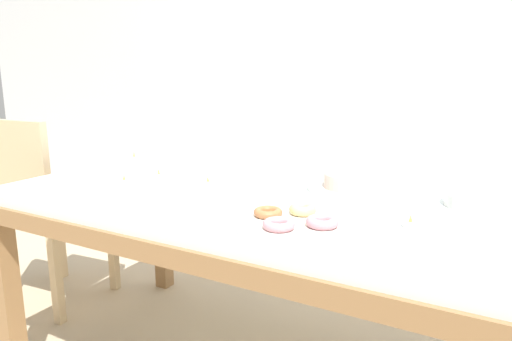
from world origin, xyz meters
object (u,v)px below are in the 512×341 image
at_px(plate_stack, 481,201).
at_px(tealight_left_edge, 134,158).
at_px(cake_chocolate_round, 352,183).
at_px(chair, 40,204).
at_px(pastry_platter, 294,222).
at_px(tealight_near_front, 124,181).
at_px(tealight_right_edge, 410,224).
at_px(tealight_centre, 208,183).
at_px(tealight_near_cakes, 159,175).

height_order(plate_stack, tealight_left_edge, plate_stack).
relative_size(cake_chocolate_round, plate_stack, 1.47).
xyz_separation_m(chair, cake_chocolate_round, (1.49, 0.16, 0.24)).
relative_size(pastry_platter, tealight_near_front, 8.33).
bearing_deg(tealight_right_edge, tealight_centre, 170.78).
bearing_deg(tealight_near_front, tealight_right_edge, 0.37).
distance_m(plate_stack, tealight_centre, 0.90).
xyz_separation_m(plate_stack, tealight_near_cakes, (-1.13, -0.17, -0.01)).
distance_m(chair, tealight_centre, 1.03).
bearing_deg(tealight_near_cakes, pastry_platter, -21.11).
xyz_separation_m(tealight_near_front, tealight_near_cakes, (0.05, 0.14, 0.00)).
bearing_deg(chair, tealight_near_cakes, -0.80).
bearing_deg(tealight_near_front, tealight_left_edge, 129.31).
height_order(cake_chocolate_round, pastry_platter, cake_chocolate_round).
bearing_deg(tealight_right_edge, plate_stack, 63.29).
relative_size(chair, pastry_platter, 2.82).
relative_size(cake_chocolate_round, tealight_left_edge, 7.72).
xyz_separation_m(cake_chocolate_round, tealight_left_edge, (-1.08, 0.07, -0.02)).
bearing_deg(pastry_platter, plate_stack, 45.89).
distance_m(plate_stack, tealight_near_front, 1.21).
height_order(chair, plate_stack, chair).
height_order(tealight_centre, tealight_right_edge, same).
height_order(plate_stack, tealight_near_cakes, plate_stack).
distance_m(tealight_centre, tealight_near_cakes, 0.24).
height_order(chair, tealight_near_front, chair).
height_order(tealight_near_front, tealight_right_edge, same).
height_order(chair, tealight_centre, chair).
xyz_separation_m(pastry_platter, tealight_near_front, (-0.75, 0.13, -0.00)).
distance_m(cake_chocolate_round, tealight_left_edge, 1.08).
bearing_deg(tealight_right_edge, tealight_left_edge, 164.51).
bearing_deg(plate_stack, cake_chocolate_round, -179.90).
bearing_deg(tealight_near_cakes, plate_stack, 8.50).
bearing_deg(chair, tealight_left_edge, 28.88).
height_order(chair, cake_chocolate_round, chair).
relative_size(pastry_platter, plate_stack, 1.59).
bearing_deg(tealight_left_edge, tealight_centre, -22.72).
bearing_deg(tealight_centre, tealight_near_cakes, 176.88).
xyz_separation_m(tealight_left_edge, tealight_near_front, (0.31, -0.38, 0.00)).
xyz_separation_m(chair, tealight_near_front, (0.72, -0.15, 0.23)).
xyz_separation_m(pastry_platter, tealight_centre, (-0.46, 0.26, -0.00)).
distance_m(tealight_left_edge, tealight_near_cakes, 0.42).
bearing_deg(tealight_near_front, tealight_centre, 23.59).
bearing_deg(pastry_platter, chair, 169.11).
bearing_deg(cake_chocolate_round, plate_stack, 0.10).
distance_m(chair, tealight_near_cakes, 0.79).
distance_m(tealight_centre, tealight_right_edge, 0.74).
bearing_deg(pastry_platter, tealight_right_edge, 26.77).
distance_m(chair, tealight_right_edge, 1.76).
bearing_deg(tealight_near_front, tealight_near_cakes, 71.85).
bearing_deg(chair, pastry_platter, -10.89).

